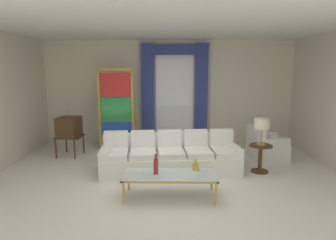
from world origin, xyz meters
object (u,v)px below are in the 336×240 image
(coffee_table, at_px, (170,176))
(bottle_crystal_tall, at_px, (156,166))
(couch_white_long, at_px, (170,157))
(vintage_tv, at_px, (69,128))
(bottle_blue_decanter, at_px, (196,166))
(armchair_white, at_px, (265,147))
(table_lamp_brass, at_px, (262,125))
(peacock_figurine, at_px, (130,144))
(stained_glass_divider, at_px, (116,111))
(round_side_table, at_px, (260,156))

(coffee_table, relative_size, bottle_crystal_tall, 4.40)
(couch_white_long, bearing_deg, vintage_tv, 157.14)
(bottle_blue_decanter, bearing_deg, vintage_tv, 143.79)
(armchair_white, xyz_separation_m, table_lamp_brass, (-0.41, -0.98, 0.74))
(peacock_figurine, bearing_deg, bottle_crystal_tall, -73.04)
(coffee_table, distance_m, vintage_tv, 3.54)
(stained_glass_divider, distance_m, peacock_figurine, 0.98)
(vintage_tv, relative_size, stained_glass_divider, 0.61)
(bottle_blue_decanter, distance_m, bottle_crystal_tall, 0.73)
(armchair_white, height_order, peacock_figurine, armchair_white)
(couch_white_long, xyz_separation_m, table_lamp_brass, (1.92, -0.07, 0.72))
(stained_glass_divider, height_order, table_lamp_brass, stained_glass_divider)
(bottle_blue_decanter, xyz_separation_m, round_side_table, (1.46, 1.07, -0.13))
(round_side_table, bearing_deg, vintage_tv, 165.69)
(peacock_figurine, bearing_deg, armchair_white, -7.70)
(round_side_table, bearing_deg, stained_glass_divider, 152.84)
(couch_white_long, height_order, table_lamp_brass, table_lamp_brass)
(bottle_crystal_tall, relative_size, vintage_tv, 0.27)
(couch_white_long, bearing_deg, round_side_table, -1.95)
(armchair_white, relative_size, stained_glass_divider, 0.41)
(armchair_white, distance_m, table_lamp_brass, 1.30)
(stained_glass_divider, bearing_deg, round_side_table, -27.16)
(vintage_tv, bearing_deg, couch_white_long, -22.86)
(bottle_crystal_tall, relative_size, stained_glass_divider, 0.16)
(bottle_blue_decanter, distance_m, vintage_tv, 3.75)
(vintage_tv, bearing_deg, round_side_table, -14.31)
(bottle_crystal_tall, bearing_deg, armchair_white, 41.44)
(bottle_crystal_tall, relative_size, armchair_white, 0.40)
(stained_glass_divider, bearing_deg, bottle_crystal_tall, -67.66)
(table_lamp_brass, bearing_deg, bottle_blue_decanter, -143.82)
(peacock_figurine, bearing_deg, vintage_tv, -168.67)
(bottle_blue_decanter, bearing_deg, round_side_table, 36.18)
(vintage_tv, bearing_deg, coffee_table, -43.30)
(coffee_table, xyz_separation_m, bottle_blue_decanter, (0.46, 0.21, 0.11))
(couch_white_long, height_order, bottle_crystal_tall, couch_white_long)
(stained_glass_divider, relative_size, round_side_table, 3.70)
(vintage_tv, xyz_separation_m, round_side_table, (4.48, -1.14, -0.37))
(bottle_crystal_tall, xyz_separation_m, table_lamp_brass, (2.15, 1.28, 0.47))
(armchair_white, bearing_deg, couch_white_long, -158.50)
(couch_white_long, distance_m, coffee_table, 1.34)
(stained_glass_divider, distance_m, round_side_table, 3.88)
(coffee_table, height_order, peacock_figurine, peacock_figurine)
(bottle_crystal_tall, distance_m, armchair_white, 3.43)
(coffee_table, height_order, table_lamp_brass, table_lamp_brass)
(coffee_table, height_order, round_side_table, round_side_table)
(couch_white_long, distance_m, armchair_white, 2.51)
(bottle_blue_decanter, bearing_deg, couch_white_long, 112.27)
(coffee_table, bearing_deg, peacock_figurine, 111.47)
(bottle_crystal_tall, xyz_separation_m, stained_glass_divider, (-1.24, 3.02, 0.50))
(bottle_blue_decanter, distance_m, round_side_table, 1.81)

